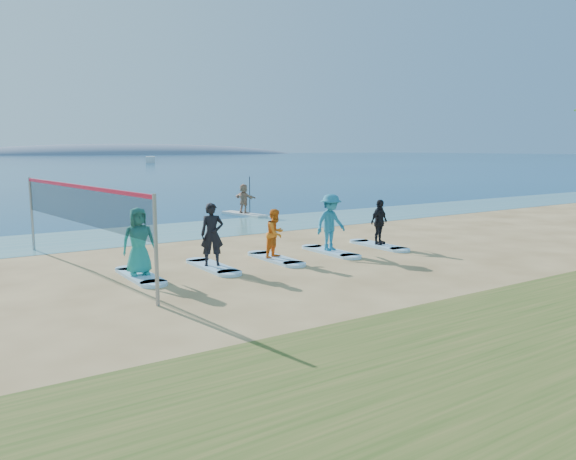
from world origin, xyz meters
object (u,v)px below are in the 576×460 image
surfboard_3 (330,252)px  surfboard_4 (379,245)px  boat_offshore_b (150,163)px  student_2 (275,233)px  student_3 (331,222)px  student_0 (139,241)px  student_1 (212,234)px  surfboard_0 (140,276)px  volleyball_net (79,205)px  paddleboard (244,214)px  student_4 (379,222)px  surfboard_2 (275,259)px  surfboard_1 (213,267)px  paddleboarder (244,199)px

surfboard_3 → surfboard_4: size_ratio=1.00×
boat_offshore_b → surfboard_4: size_ratio=2.48×
student_2 → student_3: 2.18m
boat_offshore_b → student_0: (-41.87, -114.52, 1.00)m
student_1 → surfboard_4: bearing=22.2°
surfboard_0 → student_2: student_2 is taller
student_1 → volleyball_net: bearing=176.4°
paddleboard → student_4: 10.90m
surfboard_0 → surfboard_2: (4.34, 0.00, 0.00)m
surfboard_2 → surfboard_3: 2.17m
surfboard_1 → surfboard_2: bearing=0.0°
paddleboarder → student_0: 14.27m
paddleboarder → student_3: size_ratio=0.80×
boat_offshore_b → surfboard_4: 119.24m
student_0 → student_2: size_ratio=1.20×
surfboard_1 → volleyball_net: bearing=154.2°
student_1 → surfboard_2: size_ratio=0.83×
paddleboarder → surfboard_0: 14.29m
surfboard_2 → student_2: 0.80m
student_0 → surfboard_1: (2.17, 0.00, -0.96)m
volleyball_net → surfboard_2: volleyball_net is taller
student_2 → student_3: size_ratio=0.81×
volleyball_net → paddleboard: bearing=41.7°
paddleboarder → student_1: 12.97m
surfboard_1 → paddleboard: bearing=56.8°
student_1 → surfboard_3: student_1 is taller
student_0 → paddleboarder: bearing=55.1°
student_2 → student_0: bearing=156.1°
student_2 → surfboard_1: bearing=156.1°
volleyball_net → surfboard_2: size_ratio=4.10×
surfboard_2 → boat_offshore_b: bearing=71.9°
paddleboard → student_0: 14.30m
volleyball_net → paddleboarder: (10.38, 9.26, -1.03)m
surfboard_1 → student_2: size_ratio=1.45×
paddleboard → surfboard_1: size_ratio=1.36×
surfboard_1 → student_1: (0.00, 0.00, 0.96)m
volleyball_net → surfboard_2: (5.45, -1.58, -1.86)m
surfboard_1 → student_4: size_ratio=1.38×
student_3 → surfboard_4: (2.17, 0.00, -0.99)m
surfboard_0 → surfboard_1: (2.17, 0.00, 0.00)m
student_1 → student_4: 6.51m
volleyball_net → paddleboard: size_ratio=3.01×
paddleboard → student_2: bearing=-124.3°
paddleboard → surfboard_2: size_ratio=1.36×
student_0 → surfboard_3: 6.58m
surfboard_0 → surfboard_1: 2.17m
student_1 → surfboard_2: 2.37m
student_4 → paddleboarder: bearing=72.3°
student_2 → student_4: 4.34m
surfboard_1 → surfboard_3: 4.34m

